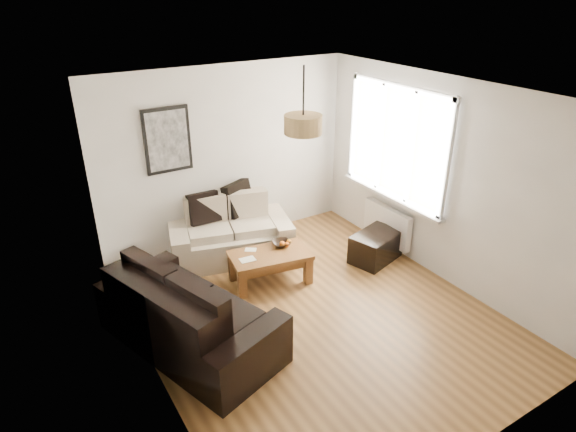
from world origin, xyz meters
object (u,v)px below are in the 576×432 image
loveseat_cream (230,230)px  ottoman (376,247)px  coffee_table (270,267)px  sofa_leather (189,310)px

loveseat_cream → ottoman: (1.68, -1.18, -0.21)m
coffee_table → ottoman: coffee_table is taller
coffee_table → ottoman: size_ratio=1.43×
coffee_table → sofa_leather: bearing=-155.2°
sofa_leather → ottoman: sofa_leather is taller
sofa_leather → ottoman: 2.91m
coffee_table → loveseat_cream: bearing=99.4°
loveseat_cream → coffee_table: bearing=-65.6°
sofa_leather → loveseat_cream: bearing=-56.6°
loveseat_cream → ottoman: bearing=-19.9°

